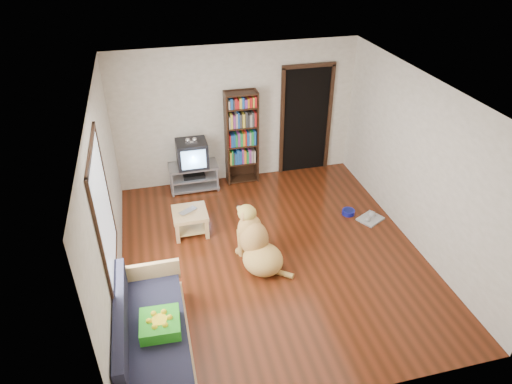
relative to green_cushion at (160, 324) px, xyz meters
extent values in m
plane|color=#55200E|center=(1.75, 1.45, -0.50)|extent=(5.00, 5.00, 0.00)
plane|color=white|center=(1.75, 1.45, 2.10)|extent=(5.00, 5.00, 0.00)
plane|color=silver|center=(1.75, 3.95, 0.80)|extent=(4.50, 0.00, 4.50)
plane|color=silver|center=(1.75, -1.05, 0.80)|extent=(4.50, 0.00, 4.50)
plane|color=silver|center=(-0.50, 1.45, 0.80)|extent=(0.00, 5.00, 5.00)
plane|color=silver|center=(4.00, 1.45, 0.80)|extent=(0.00, 5.00, 5.00)
cube|color=green|center=(0.00, 0.00, 0.00)|extent=(0.48, 0.48, 0.15)
imported|color=silver|center=(0.61, 2.31, -0.08)|extent=(0.36, 0.33, 0.02)
cylinder|color=navy|center=(3.34, 2.19, -0.46)|extent=(0.22, 0.22, 0.08)
cube|color=#ABABAB|center=(3.64, 1.94, -0.48)|extent=(0.50, 0.47, 0.03)
cube|color=white|center=(-0.48, 0.95, 1.00)|extent=(0.02, 1.30, 1.60)
cube|color=black|center=(-0.48, 0.95, 1.82)|extent=(0.03, 1.42, 0.06)
cube|color=black|center=(-0.48, 0.95, 0.18)|extent=(0.03, 1.42, 0.06)
cube|color=black|center=(-0.48, 0.25, 1.00)|extent=(0.03, 0.06, 1.70)
cube|color=black|center=(-0.48, 1.65, 1.00)|extent=(0.03, 0.06, 1.70)
cube|color=black|center=(3.10, 3.93, 0.55)|extent=(0.90, 0.02, 2.10)
cube|color=black|center=(2.62, 3.92, 0.55)|extent=(0.07, 0.05, 2.14)
cube|color=black|center=(3.58, 3.92, 0.55)|extent=(0.07, 0.05, 2.14)
cube|color=black|center=(3.10, 3.92, 1.63)|extent=(1.03, 0.05, 0.07)
cube|color=#99999E|center=(0.85, 3.70, -0.02)|extent=(0.90, 0.45, 0.04)
cube|color=#99999E|center=(0.85, 3.70, -0.25)|extent=(0.86, 0.42, 0.03)
cube|color=#99999E|center=(0.85, 3.70, -0.44)|extent=(0.90, 0.45, 0.04)
cylinder|color=#99999E|center=(0.43, 3.50, -0.25)|extent=(0.04, 0.04, 0.50)
cylinder|color=#99999E|center=(1.27, 3.50, -0.25)|extent=(0.04, 0.04, 0.50)
cylinder|color=#99999E|center=(0.43, 3.90, -0.25)|extent=(0.04, 0.04, 0.50)
cylinder|color=#99999E|center=(1.27, 3.90, -0.25)|extent=(0.04, 0.04, 0.50)
cube|color=black|center=(0.85, 3.70, -0.20)|extent=(0.40, 0.30, 0.07)
cube|color=black|center=(0.85, 3.70, 0.24)|extent=(0.55, 0.48, 0.48)
cube|color=black|center=(0.85, 3.90, 0.24)|extent=(0.40, 0.14, 0.36)
cube|color=#8CBFF2|center=(0.85, 3.45, 0.24)|extent=(0.44, 0.02, 0.36)
cube|color=silver|center=(0.85, 3.65, 0.49)|extent=(0.20, 0.07, 0.02)
sphere|color=silver|center=(0.79, 3.65, 0.54)|extent=(0.09, 0.09, 0.09)
sphere|color=silver|center=(0.91, 3.65, 0.54)|extent=(0.09, 0.09, 0.09)
cube|color=black|center=(1.52, 3.79, 0.40)|extent=(0.03, 0.30, 1.80)
cube|color=black|center=(2.08, 3.79, 0.40)|extent=(0.03, 0.30, 1.80)
cube|color=black|center=(1.80, 3.93, 0.40)|extent=(0.60, 0.02, 1.80)
cube|color=black|center=(1.80, 3.79, -0.47)|extent=(0.56, 0.28, 0.02)
cube|color=black|center=(1.80, 3.79, -0.10)|extent=(0.56, 0.28, 0.03)
cube|color=black|center=(1.80, 3.79, 0.27)|extent=(0.56, 0.28, 0.02)
cube|color=black|center=(1.80, 3.79, 0.64)|extent=(0.56, 0.28, 0.02)
cube|color=black|center=(1.80, 3.79, 1.01)|extent=(0.56, 0.28, 0.02)
cube|color=black|center=(1.80, 3.79, 1.27)|extent=(0.56, 0.28, 0.02)
cube|color=tan|center=(-0.08, 0.05, -0.39)|extent=(0.80, 1.80, 0.22)
cube|color=#1E1E2D|center=(-0.08, 0.05, -0.17)|extent=(0.74, 1.74, 0.18)
cube|color=#1E1E2D|center=(-0.42, 0.05, 0.10)|extent=(0.12, 1.74, 0.40)
cube|color=tan|center=(-0.08, 0.91, 0.00)|extent=(0.80, 0.06, 0.30)
cube|color=tan|center=(0.61, 2.34, -0.13)|extent=(0.55, 0.55, 0.06)
cube|color=tan|center=(0.61, 2.34, -0.40)|extent=(0.45, 0.45, 0.03)
cube|color=tan|center=(0.38, 2.10, -0.33)|extent=(0.06, 0.06, 0.34)
cube|color=tan|center=(0.85, 2.10, -0.33)|extent=(0.06, 0.06, 0.34)
cube|color=tan|center=(0.38, 2.57, -0.33)|extent=(0.06, 0.06, 0.34)
cube|color=tan|center=(0.85, 2.57, -0.33)|extent=(0.06, 0.06, 0.34)
ellipsoid|color=tan|center=(1.53, 1.17, -0.32)|extent=(0.76, 0.79, 0.43)
ellipsoid|color=#B87B47|center=(1.45, 1.39, -0.08)|extent=(0.55, 0.57, 0.57)
ellipsoid|color=tan|center=(1.41, 1.50, 0.05)|extent=(0.46, 0.44, 0.40)
ellipsoid|color=gold|center=(1.39, 1.56, 0.27)|extent=(0.35, 0.36, 0.25)
ellipsoid|color=tan|center=(1.34, 1.69, 0.24)|extent=(0.18, 0.24, 0.10)
sphere|color=black|center=(1.30, 1.79, 0.24)|extent=(0.05, 0.05, 0.05)
ellipsoid|color=tan|center=(1.31, 1.48, 0.26)|extent=(0.09, 0.10, 0.17)
ellipsoid|color=#B38445|center=(1.49, 1.55, 0.26)|extent=(0.09, 0.10, 0.17)
cylinder|color=tan|center=(1.29, 1.57, -0.27)|extent=(0.13, 0.16, 0.47)
cylinder|color=#B38C45|center=(1.45, 1.63, -0.27)|extent=(0.13, 0.16, 0.47)
sphere|color=tan|center=(1.27, 1.63, -0.47)|extent=(0.12, 0.12, 0.12)
sphere|color=tan|center=(1.43, 1.69, -0.47)|extent=(0.12, 0.12, 0.12)
cylinder|color=#B88946|center=(1.75, 0.99, -0.46)|extent=(0.36, 0.32, 0.09)
camera|label=1|loc=(0.19, -3.78, 4.05)|focal=32.00mm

